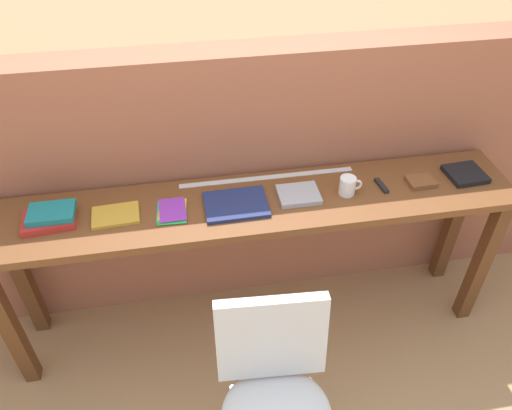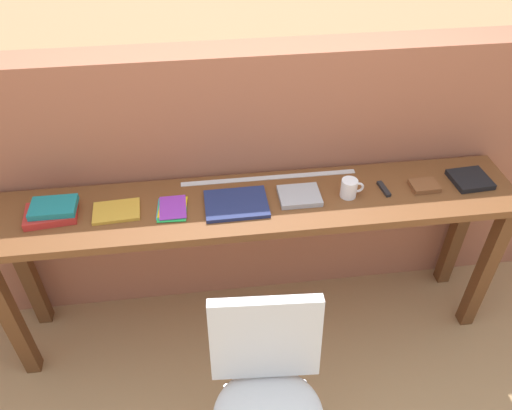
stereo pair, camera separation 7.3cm
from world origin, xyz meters
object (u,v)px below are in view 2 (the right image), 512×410
object	(u,v)px
book_open_centre	(236,204)
leather_journal_brown	(424,186)
pamphlet_pile_colourful	(172,208)
book_repair_rightmost	(470,179)
magazine_cycling	(117,211)
book_stack_leftmost	(52,211)
multitool_folded	(384,189)
mug	(349,188)
chair_white_moulded	(267,389)

from	to	relation	value
book_open_centre	leather_journal_brown	distance (m)	0.90
pamphlet_pile_colourful	book_open_centre	distance (m)	0.29
pamphlet_pile_colourful	book_repair_rightmost	world-z (taller)	book_repair_rightmost
pamphlet_pile_colourful	book_open_centre	size ratio (longest dim) A/B	0.63
magazine_cycling	book_stack_leftmost	bearing A→B (deg)	174.51
multitool_folded	book_repair_rightmost	size ratio (longest dim) A/B	0.62
book_open_centre	multitool_folded	bearing A→B (deg)	1.21
magazine_cycling	pamphlet_pile_colourful	xyz separation A→B (m)	(0.25, -0.01, -0.00)
book_open_centre	book_repair_rightmost	distance (m)	1.14
book_stack_leftmost	multitool_folded	xyz separation A→B (m)	(1.52, -0.01, -0.02)
book_open_centre	mug	size ratio (longest dim) A/B	2.61
chair_white_moulded	book_open_centre	xyz separation A→B (m)	(-0.04, 0.72, 0.36)
pamphlet_pile_colourful	leather_journal_brown	world-z (taller)	leather_journal_brown
pamphlet_pile_colourful	book_open_centre	bearing A→B (deg)	-1.94
pamphlet_pile_colourful	multitool_folded	bearing A→B (deg)	0.72
pamphlet_pile_colourful	mug	xyz separation A→B (m)	(0.82, -0.01, 0.04)
book_stack_leftmost	book_repair_rightmost	bearing A→B (deg)	0.12
pamphlet_pile_colourful	mug	world-z (taller)	mug
book_repair_rightmost	magazine_cycling	bearing A→B (deg)	176.89
chair_white_moulded	book_open_centre	world-z (taller)	book_open_centre
mug	book_repair_rightmost	distance (m)	0.62
chair_white_moulded	multitool_folded	size ratio (longest dim) A/B	8.10
chair_white_moulded	book_stack_leftmost	bearing A→B (deg)	138.97
book_stack_leftmost	magazine_cycling	bearing A→B (deg)	-2.37
multitool_folded	leather_journal_brown	xyz separation A→B (m)	(0.20, -0.01, 0.00)
magazine_cycling	multitool_folded	world-z (taller)	same
mug	leather_journal_brown	xyz separation A→B (m)	(0.37, 0.01, -0.03)
pamphlet_pile_colourful	magazine_cycling	bearing A→B (deg)	177.99
book_open_centre	chair_white_moulded	bearing A→B (deg)	-87.15
chair_white_moulded	pamphlet_pile_colourful	bearing A→B (deg)	114.66
book_repair_rightmost	book_open_centre	bearing A→B (deg)	178.07
magazine_cycling	book_repair_rightmost	distance (m)	1.68
book_open_centre	mug	bearing A→B (deg)	-0.25
pamphlet_pile_colourful	leather_journal_brown	size ratio (longest dim) A/B	1.40
book_stack_leftmost	mug	xyz separation A→B (m)	(1.35, -0.03, 0.02)
chair_white_moulded	book_stack_leftmost	size ratio (longest dim) A/B	3.77
book_stack_leftmost	magazine_cycling	xyz separation A→B (m)	(0.28, -0.01, -0.02)
chair_white_moulded	book_open_centre	size ratio (longest dim) A/B	3.10
book_stack_leftmost	book_open_centre	size ratio (longest dim) A/B	0.82
mug	multitool_folded	bearing A→B (deg)	6.16
pamphlet_pile_colourful	multitool_folded	distance (m)	1.00
pamphlet_pile_colourful	multitool_folded	world-z (taller)	multitool_folded
book_open_centre	pamphlet_pile_colourful	bearing A→B (deg)	177.46
leather_journal_brown	pamphlet_pile_colourful	bearing A→B (deg)	178.88
chair_white_moulded	multitool_folded	distance (m)	1.06
book_stack_leftmost	mug	size ratio (longest dim) A/B	2.15
multitool_folded	book_stack_leftmost	bearing A→B (deg)	179.71
pamphlet_pile_colourful	multitool_folded	xyz separation A→B (m)	(1.00, 0.01, 0.00)
book_stack_leftmost	pamphlet_pile_colourful	world-z (taller)	book_stack_leftmost
pamphlet_pile_colourful	mug	bearing A→B (deg)	-0.46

